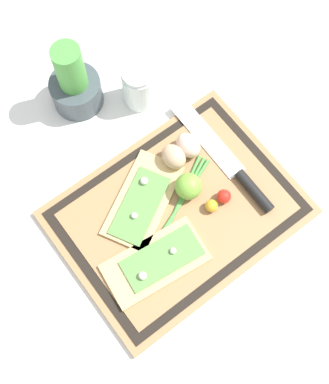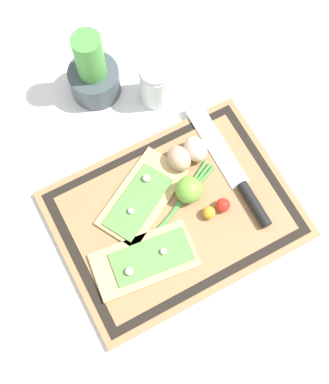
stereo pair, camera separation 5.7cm
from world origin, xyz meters
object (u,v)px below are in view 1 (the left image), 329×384
at_px(knife, 238,172).
at_px(herb_pot, 75,85).
at_px(lime, 188,186).
at_px(sauce_jar, 139,87).
at_px(pizza_slice_near, 157,262).
at_px(pizza_slice_far, 142,201).
at_px(egg_brown, 174,157).
at_px(cherry_tomato_red, 224,196).
at_px(egg_pink, 188,145).
at_px(cherry_tomato_yellow, 211,206).

xyz_separation_m(knife, herb_pot, (-0.16, 0.35, 0.04)).
distance_m(lime, sauce_jar, 0.24).
relative_size(pizza_slice_near, pizza_slice_far, 0.94).
relative_size(knife, egg_brown, 5.45).
relative_size(lime, herb_pot, 0.30).
relative_size(egg_brown, sauce_jar, 0.53).
relative_size(lime, cherry_tomato_red, 1.90).
height_order(egg_pink, lime, lime).
bearing_deg(pizza_slice_near, sauce_jar, 58.91).
xyz_separation_m(pizza_slice_far, egg_pink, (0.14, 0.04, 0.02)).
bearing_deg(cherry_tomato_red, lime, 129.67).
distance_m(egg_pink, cherry_tomato_yellow, 0.14).
xyz_separation_m(pizza_slice_far, sauce_jar, (0.14, 0.20, 0.02)).
distance_m(egg_brown, lime, 0.07).
height_order(pizza_slice_near, egg_pink, egg_pink).
distance_m(pizza_slice_near, pizza_slice_far, 0.13).
bearing_deg(pizza_slice_near, herb_pot, 78.18).
relative_size(pizza_slice_far, herb_pot, 1.22).
height_order(cherry_tomato_red, herb_pot, herb_pot).
distance_m(lime, herb_pot, 0.32).
distance_m(knife, herb_pot, 0.38).
xyz_separation_m(pizza_slice_near, egg_brown, (0.15, 0.15, 0.02)).
bearing_deg(sauce_jar, cherry_tomato_red, -91.38).
distance_m(knife, lime, 0.11).
distance_m(knife, cherry_tomato_yellow, 0.09).
height_order(pizza_slice_near, sauce_jar, sauce_jar).
bearing_deg(herb_pot, knife, -65.43).
height_order(lime, cherry_tomato_yellow, lime).
relative_size(pizza_slice_far, egg_brown, 3.92).
xyz_separation_m(pizza_slice_near, knife, (0.24, 0.05, 0.00)).
xyz_separation_m(pizza_slice_far, egg_brown, (0.10, 0.03, 0.02)).
height_order(pizza_slice_near, lime, lime).
height_order(lime, herb_pot, herb_pot).
bearing_deg(herb_pot, cherry_tomato_yellow, -79.36).
bearing_deg(cherry_tomato_red, knife, 23.28).
relative_size(egg_brown, lime, 1.04).
bearing_deg(lime, cherry_tomato_yellow, -75.31).
height_order(lime, cherry_tomato_red, lime).
distance_m(egg_pink, herb_pot, 0.27).
bearing_deg(pizza_slice_near, knife, 11.15).
bearing_deg(herb_pot, lime, -80.09).
bearing_deg(lime, egg_brown, 76.35).
bearing_deg(egg_brown, pizza_slice_near, -136.12).
bearing_deg(egg_brown, herb_pot, 106.31).
bearing_deg(cherry_tomato_red, herb_pot, 105.30).
xyz_separation_m(pizza_slice_near, cherry_tomato_red, (0.18, 0.02, 0.01)).
bearing_deg(cherry_tomato_red, sauce_jar, 88.62).
bearing_deg(pizza_slice_far, egg_brown, 17.43).
height_order(pizza_slice_far, cherry_tomato_red, cherry_tomato_red).
xyz_separation_m(pizza_slice_far, knife, (0.19, -0.07, 0.00)).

